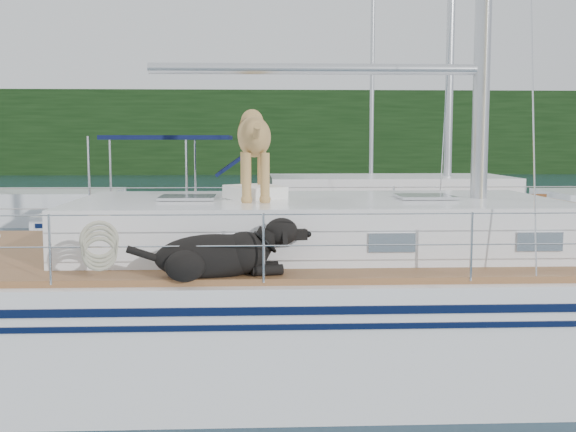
{
  "coord_description": "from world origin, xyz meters",
  "views": [
    {
      "loc": [
        0.13,
        -7.84,
        2.45
      ],
      "look_at": [
        0.5,
        0.2,
        1.6
      ],
      "focal_mm": 45.0,
      "sensor_mm": 36.0,
      "label": 1
    }
  ],
  "objects": [
    {
      "name": "ground",
      "position": [
        0.0,
        0.0,
        0.0
      ],
      "size": [
        120.0,
        120.0,
        0.0
      ],
      "primitive_type": "plane",
      "color": "black",
      "rests_on": "ground"
    },
    {
      "name": "tree_line",
      "position": [
        0.0,
        45.0,
        3.0
      ],
      "size": [
        90.0,
        3.0,
        6.0
      ],
      "primitive_type": "cube",
      "color": "black",
      "rests_on": "ground"
    },
    {
      "name": "shore_bank",
      "position": [
        0.0,
        46.2,
        0.6
      ],
      "size": [
        92.0,
        1.0,
        1.2
      ],
      "primitive_type": "cube",
      "color": "#595147",
      "rests_on": "ground"
    },
    {
      "name": "main_sailboat",
      "position": [
        0.09,
        -0.01,
        0.68
      ],
      "size": [
        12.0,
        3.84,
        14.01
      ],
      "color": "white",
      "rests_on": "ground"
    },
    {
      "name": "neighbor_sailboat",
      "position": [
        1.77,
        6.69,
        0.63
      ],
      "size": [
        11.0,
        3.5,
        13.3
      ],
      "color": "white",
      "rests_on": "ground"
    },
    {
      "name": "bg_boat_center",
      "position": [
        4.0,
        16.0,
        0.45
      ],
      "size": [
        7.2,
        3.0,
        11.65
      ],
      "color": "white",
      "rests_on": "ground"
    }
  ]
}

